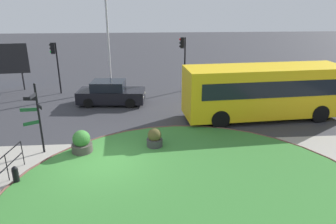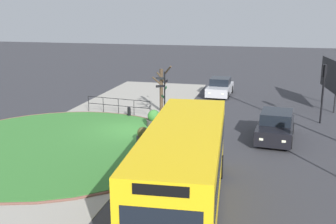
{
  "view_description": "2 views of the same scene",
  "coord_description": "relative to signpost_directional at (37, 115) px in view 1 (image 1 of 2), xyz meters",
  "views": [
    {
      "loc": [
        1.78,
        -11.55,
        6.34
      ],
      "look_at": [
        2.79,
        1.65,
        1.63
      ],
      "focal_mm": 32.87,
      "sensor_mm": 36.0,
      "label": 1
    },
    {
      "loc": [
        21.32,
        7.39,
        6.9
      ],
      "look_at": [
        1.32,
        2.48,
        1.65
      ],
      "focal_mm": 42.48,
      "sensor_mm": 36.0,
      "label": 2
    }
  ],
  "objects": [
    {
      "name": "planter_near_signpost",
      "position": [
        5.03,
        0.14,
        -1.39
      ],
      "size": [
        0.73,
        0.73,
        0.96
      ],
      "color": "#383838",
      "rests_on": "ground"
    },
    {
      "name": "traffic_light_near",
      "position": [
        -1.71,
        9.77,
        0.89
      ],
      "size": [
        0.49,
        0.29,
        3.71
      ],
      "rotation": [
        0.0,
        0.0,
        3.27
      ],
      "color": "black",
      "rests_on": "ground"
    },
    {
      "name": "grass_island",
      "position": [
        6.19,
        -4.24,
        -1.78
      ],
      "size": [
        13.35,
        13.35,
        0.1
      ],
      "primitive_type": "cylinder",
      "color": "#387A33",
      "rests_on": "ground"
    },
    {
      "name": "signpost_directional",
      "position": [
        0.0,
        0.0,
        0.0
      ],
      "size": [
        1.07,
        0.66,
        3.2
      ],
      "color": "black",
      "rests_on": "ground"
    },
    {
      "name": "lamppost_tall",
      "position": [
        2.06,
        10.37,
        2.18
      ],
      "size": [
        0.32,
        0.32,
        7.42
      ],
      "color": "#B7B7BC",
      "rests_on": "ground"
    },
    {
      "name": "car_far_lane",
      "position": [
        2.39,
        6.96,
        -1.11
      ],
      "size": [
        4.45,
        2.2,
        1.55
      ],
      "rotation": [
        0.0,
        0.0,
        -0.09
      ],
      "color": "black",
      "rests_on": "ground"
    },
    {
      "name": "sidewalk_paving",
      "position": [
        2.89,
        -3.2,
        -1.82
      ],
      "size": [
        32.0,
        7.97,
        0.02
      ],
      "primitive_type": "cube",
      "color": "#9E998E",
      "rests_on": "ground"
    },
    {
      "name": "grass_kerb_ring",
      "position": [
        6.19,
        -4.24,
        -1.77
      ],
      "size": [
        13.66,
        13.66,
        0.11
      ],
      "primitive_type": "torus",
      "color": "brown",
      "rests_on": "ground"
    },
    {
      "name": "traffic_light_far",
      "position": [
        7.51,
        9.86,
        1.09
      ],
      "size": [
        0.49,
        0.3,
        3.99
      ],
      "rotation": [
        0.0,
        0.0,
        2.99
      ],
      "color": "black",
      "rests_on": "ground"
    },
    {
      "name": "bollard_foreground",
      "position": [
        -0.18,
        -2.47,
        -1.46
      ],
      "size": [
        0.23,
        0.23,
        0.72
      ],
      "color": "black",
      "rests_on": "ground"
    },
    {
      "name": "ground",
      "position": [
        2.89,
        -1.18,
        -1.83
      ],
      "size": [
        120.0,
        120.0,
        0.0
      ],
      "primitive_type": "plane",
      "color": "#333338"
    },
    {
      "name": "bus_yellow",
      "position": [
        11.39,
        3.64,
        -0.2
      ],
      "size": [
        9.2,
        3.18,
        3.02
      ],
      "rotation": [
        0.0,
        0.0,
        0.08
      ],
      "color": "yellow",
      "rests_on": "ground"
    },
    {
      "name": "planter_kerbside",
      "position": [
        1.81,
        -0.18,
        -1.33
      ],
      "size": [
        0.9,
        0.9,
        1.1
      ],
      "color": "#47423D",
      "rests_on": "ground"
    }
  ]
}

